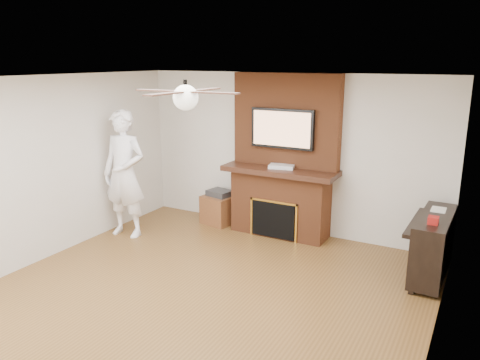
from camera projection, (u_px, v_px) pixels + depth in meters
The scene contains 11 objects.
room_shell at pixel (188, 198), 5.02m from camera, with size 5.36×5.86×2.86m.
fireplace at pixel (282, 172), 7.25m from camera, with size 1.78×0.64×2.50m.
tv at pixel (282, 129), 7.04m from camera, with size 1.00×0.08×0.60m.
ceiling_fan at pixel (186, 96), 4.75m from camera, with size 1.21×1.21×0.31m.
person at pixel (124, 174), 7.17m from camera, with size 0.72×0.48×1.97m, color white.
side_table at pixel (220, 208), 7.89m from camera, with size 0.58×0.58×0.57m.
piano at pixel (432, 244), 5.87m from camera, with size 0.50×1.27×0.91m.
cable_box at pixel (282, 167), 7.13m from camera, with size 0.38×0.22×0.05m, color silver.
candle_green at pixel (269, 233), 7.33m from camera, with size 0.07×0.07×0.09m, color #357E32.
candle_cream at pixel (286, 235), 7.21m from camera, with size 0.08×0.08×0.12m, color #F3E9C1.
candle_blue at pixel (283, 235), 7.25m from camera, with size 0.06×0.06×0.09m, color teal.
Camera 1 is at (2.78, -3.97, 2.71)m, focal length 35.00 mm.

